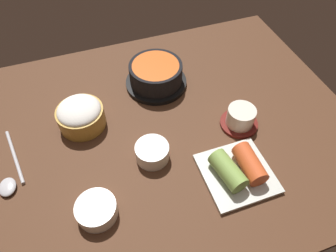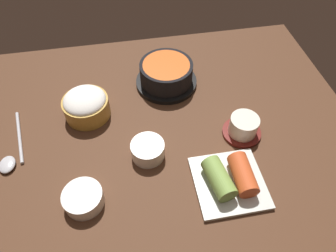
# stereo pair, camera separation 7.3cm
# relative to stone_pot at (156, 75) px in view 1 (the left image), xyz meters

# --- Properties ---
(dining_table) EXTENTS (1.00, 0.76, 0.02)m
(dining_table) POSITION_rel_stone_pot_xyz_m (-0.05, -0.16, -0.04)
(dining_table) COLOR #4C2D1C
(dining_table) RESTS_ON ground
(stone_pot) EXTENTS (0.17, 0.17, 0.07)m
(stone_pot) POSITION_rel_stone_pot_xyz_m (0.00, 0.00, 0.00)
(stone_pot) COLOR black
(stone_pot) RESTS_ON dining_table
(rice_bowl) EXTENTS (0.12, 0.12, 0.07)m
(rice_bowl) POSITION_rel_stone_pot_xyz_m (-0.22, -0.08, 0.00)
(rice_bowl) COLOR #B78C38
(rice_bowl) RESTS_ON dining_table
(tea_cup_with_saucer) EXTENTS (0.09, 0.09, 0.05)m
(tea_cup_with_saucer) POSITION_rel_stone_pot_xyz_m (0.15, -0.21, -0.01)
(tea_cup_with_saucer) COLOR maroon
(tea_cup_with_saucer) RESTS_ON dining_table
(banchan_cup_center) EXTENTS (0.08, 0.08, 0.04)m
(banchan_cup_center) POSITION_rel_stone_pot_xyz_m (-0.08, -0.23, -0.01)
(banchan_cup_center) COLOR white
(banchan_cup_center) RESTS_ON dining_table
(kimchi_plate) EXTENTS (0.15, 0.15, 0.05)m
(kimchi_plate) POSITION_rel_stone_pot_xyz_m (0.08, -0.34, -0.01)
(kimchi_plate) COLOR silver
(kimchi_plate) RESTS_ON dining_table
(side_bowl_near) EXTENTS (0.08, 0.08, 0.03)m
(side_bowl_near) POSITION_rel_stone_pot_xyz_m (-0.23, -0.33, -0.02)
(side_bowl_near) COLOR white
(side_bowl_near) RESTS_ON dining_table
(spoon) EXTENTS (0.05, 0.18, 0.01)m
(spoon) POSITION_rel_stone_pot_xyz_m (-0.40, -0.18, -0.03)
(spoon) COLOR #B7B7BC
(spoon) RESTS_ON dining_table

